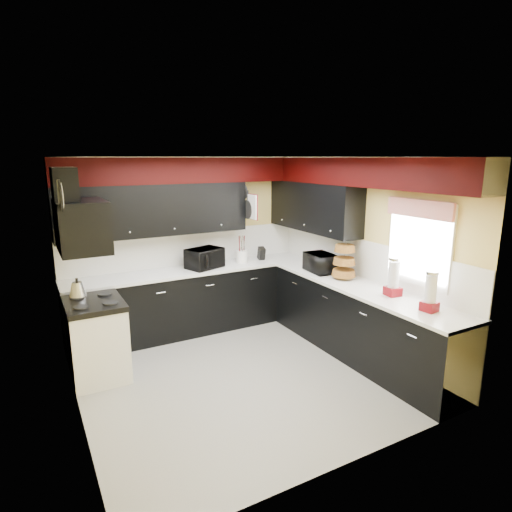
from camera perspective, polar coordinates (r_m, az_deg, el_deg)
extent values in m
plane|color=gray|center=(5.27, -1.77, -15.28)|extent=(3.60, 3.60, 0.00)
cube|color=#E0C666|center=(6.42, -9.18, 1.64)|extent=(3.60, 0.06, 2.50)
cube|color=#E0C666|center=(5.82, 14.12, 0.24)|extent=(0.06, 3.60, 2.50)
cube|color=#E0C666|center=(4.33, -23.67, -4.85)|extent=(0.06, 3.60, 2.50)
cube|color=white|center=(4.64, -1.99, 13.04)|extent=(3.60, 3.60, 0.06)
cube|color=black|center=(6.36, -8.00, -5.91)|extent=(3.60, 0.60, 0.90)
cube|color=black|center=(5.65, 13.49, -8.63)|extent=(0.60, 3.00, 0.90)
cube|color=white|center=(6.22, -8.14, -1.81)|extent=(3.62, 0.64, 0.04)
cube|color=white|center=(5.49, 13.75, -4.06)|extent=(0.64, 3.02, 0.04)
cube|color=white|center=(6.42, -9.13, 1.10)|extent=(3.60, 0.02, 0.50)
cube|color=white|center=(5.83, 14.02, -0.35)|extent=(0.02, 3.60, 0.50)
cube|color=black|center=(6.02, -13.30, 6.01)|extent=(2.60, 0.35, 0.70)
cube|color=black|center=(6.30, 7.64, 6.55)|extent=(0.35, 1.80, 0.70)
cube|color=black|center=(6.13, -8.97, 11.25)|extent=(3.60, 0.36, 0.35)
cube|color=black|center=(5.43, 14.64, 10.78)|extent=(0.36, 3.24, 0.35)
cube|color=white|center=(5.34, -20.43, -10.62)|extent=(0.60, 0.75, 0.86)
cube|color=black|center=(5.18, -20.83, -5.94)|extent=(0.62, 0.77, 0.06)
cube|color=black|center=(4.97, -22.22, 3.75)|extent=(0.50, 0.78, 0.55)
cube|color=black|center=(4.92, -24.16, 8.42)|extent=(0.24, 0.40, 0.40)
cube|color=red|center=(5.04, 20.93, 5.93)|extent=(0.04, 0.88, 0.20)
cube|color=white|center=(6.22, -0.52, 6.57)|extent=(0.03, 0.26, 0.35)
imported|color=black|center=(6.19, -6.82, -0.30)|extent=(0.60, 0.55, 0.29)
imported|color=black|center=(6.00, 8.63, -0.90)|extent=(0.36, 0.49, 0.26)
cylinder|color=white|center=(6.49, -1.90, -0.07)|extent=(0.21, 0.21, 0.18)
cube|color=black|center=(6.65, 0.72, 0.32)|extent=(0.11, 0.14, 0.20)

